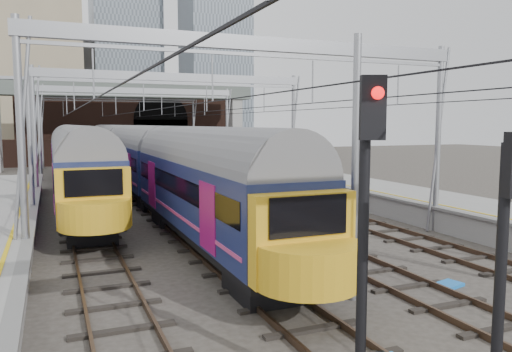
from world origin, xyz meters
name	(u,v)px	position (x,y,z in m)	size (l,w,h in m)	color
ground	(400,328)	(0.00, 0.00, 0.00)	(160.00, 160.00, 0.00)	#38332D
tracks	(210,216)	(0.00, 15.00, 0.02)	(14.40, 80.00, 0.22)	#4C3828
overhead_line	(178,93)	(0.00, 21.49, 6.57)	(16.80, 80.00, 8.00)	gray
retaining_wall	(130,127)	(1.40, 51.93, 4.33)	(28.00, 2.75, 9.00)	black
overbridge	(124,100)	(0.00, 46.00, 7.27)	(28.00, 3.00, 9.25)	gray
city_skyline	(118,42)	(2.73, 70.48, 17.09)	(37.50, 27.50, 60.00)	tan
train_main	(124,153)	(-2.00, 31.53, 2.40)	(2.65, 61.37, 4.61)	black
train_second	(74,160)	(-6.00, 24.72, 2.41)	(2.67, 30.92, 4.64)	black
signal_near_left	(366,208)	(-2.75, -2.45, 3.39)	(0.43, 0.49, 5.45)	black
signal_near_centre	(506,260)	(-1.89, -4.37, 2.93)	(0.36, 0.46, 4.61)	black
equip_cover_b	(305,228)	(3.08, 10.57, 0.05)	(0.83, 0.58, 0.10)	blue
equip_cover_c	(449,285)	(3.21, 1.88, 0.05)	(0.79, 0.56, 0.09)	blue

